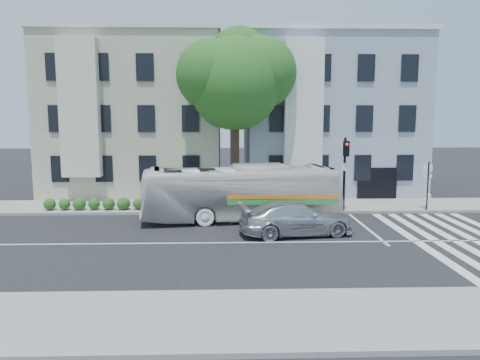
{
  "coord_description": "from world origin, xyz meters",
  "views": [
    {
      "loc": [
        -0.57,
        -20.18,
        5.64
      ],
      "look_at": [
        0.15,
        2.99,
        2.4
      ],
      "focal_mm": 35.0,
      "sensor_mm": 36.0,
      "label": 1
    }
  ],
  "objects_px": {
    "sedan": "(296,219)",
    "traffic_signal": "(345,165)",
    "fire_hydrant": "(428,200)",
    "bus": "(241,193)"
  },
  "relations": [
    {
      "from": "bus",
      "to": "traffic_signal",
      "type": "height_order",
      "value": "traffic_signal"
    },
    {
      "from": "bus",
      "to": "sedan",
      "type": "xyz_separation_m",
      "value": [
        2.49,
        -3.23,
        -0.71
      ]
    },
    {
      "from": "sedan",
      "to": "traffic_signal",
      "type": "distance_m",
      "value": 6.24
    },
    {
      "from": "sedan",
      "to": "fire_hydrant",
      "type": "relative_size",
      "value": 6.5
    },
    {
      "from": "sedan",
      "to": "traffic_signal",
      "type": "relative_size",
      "value": 1.23
    },
    {
      "from": "bus",
      "to": "fire_hydrant",
      "type": "bearing_deg",
      "value": -85.56
    },
    {
      "from": "bus",
      "to": "traffic_signal",
      "type": "xyz_separation_m",
      "value": [
        5.98,
        1.53,
        1.33
      ]
    },
    {
      "from": "bus",
      "to": "traffic_signal",
      "type": "relative_size",
      "value": 2.46
    },
    {
      "from": "bus",
      "to": "fire_hydrant",
      "type": "height_order",
      "value": "bus"
    },
    {
      "from": "traffic_signal",
      "to": "fire_hydrant",
      "type": "relative_size",
      "value": 5.27
    }
  ]
}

